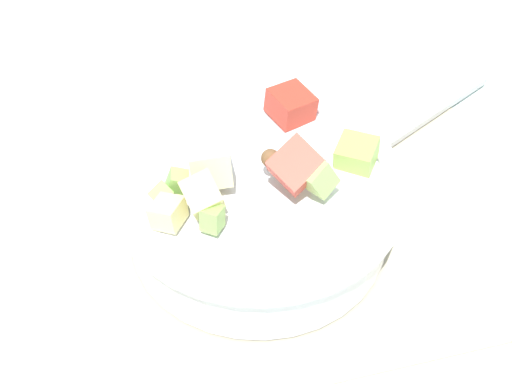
# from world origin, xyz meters

# --- Properties ---
(ground_plane) EXTENTS (2.40, 2.40, 0.00)m
(ground_plane) POSITION_xyz_m (0.00, 0.00, 0.00)
(ground_plane) COLOR silver
(placemat) EXTENTS (0.52, 0.34, 0.01)m
(placemat) POSITION_xyz_m (0.00, 0.00, 0.00)
(placemat) COLOR #BCB299
(placemat) RESTS_ON ground_plane
(salad_bowl) EXTENTS (0.26, 0.26, 0.12)m
(salad_bowl) POSITION_xyz_m (0.00, 0.01, 0.05)
(salad_bowl) COLOR white
(salad_bowl) RESTS_ON placemat
(serving_spoon) EXTENTS (0.21, 0.13, 0.01)m
(serving_spoon) POSITION_xyz_m (-0.18, -0.09, 0.01)
(serving_spoon) COLOR #B7B7BC
(serving_spoon) RESTS_ON placemat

